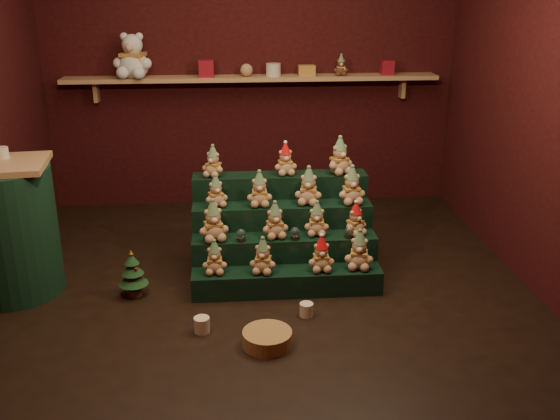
{
  "coord_description": "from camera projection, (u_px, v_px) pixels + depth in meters",
  "views": [
    {
      "loc": [
        -0.22,
        -4.2,
        2.18
      ],
      "look_at": [
        0.14,
        0.25,
        0.54
      ],
      "focal_mm": 40.0,
      "sensor_mm": 36.0,
      "label": 1
    }
  ],
  "objects": [
    {
      "name": "scarf_gift_box",
      "position": [
        307.0,
        70.0,
        5.99
      ],
      "size": [
        0.16,
        0.1,
        0.1
      ],
      "primitive_type": "cube",
      "color": "orange",
      "rests_on": "back_shelf"
    },
    {
      "name": "teddy_3",
      "position": [
        359.0,
        250.0,
        4.57
      ],
      "size": [
        0.25,
        0.23,
        0.3
      ],
      "primitive_type": null,
      "rotation": [
        0.0,
        0.0,
        -0.21
      ],
      "color": "tan",
      "rests_on": "riser_tier_front"
    },
    {
      "name": "teddy_1",
      "position": [
        263.0,
        256.0,
        4.51
      ],
      "size": [
        0.22,
        0.21,
        0.27
      ],
      "primitive_type": null,
      "rotation": [
        0.0,
        0.0,
        -0.22
      ],
      "color": "tan",
      "rests_on": "riser_tier_front"
    },
    {
      "name": "brown_bear",
      "position": [
        341.0,
        65.0,
        5.99
      ],
      "size": [
        0.15,
        0.13,
        0.19
      ],
      "primitive_type": null,
      "rotation": [
        0.0,
        0.0,
        -0.07
      ],
      "color": "#4D2A19",
      "rests_on": "back_shelf"
    },
    {
      "name": "teddy_5",
      "position": [
        275.0,
        220.0,
        4.66
      ],
      "size": [
        0.23,
        0.21,
        0.28
      ],
      "primitive_type": null,
      "rotation": [
        0.0,
        0.0,
        0.19
      ],
      "color": "tan",
      "rests_on": "riser_tier_midfront"
    },
    {
      "name": "side_table",
      "position": [
        8.0,
        229.0,
        4.51
      ],
      "size": [
        0.7,
        0.69,
        1.0
      ],
      "rotation": [
        0.0,
        0.0,
        0.1
      ],
      "color": "tan",
      "rests_on": "ground"
    },
    {
      "name": "teddy_6",
      "position": [
        317.0,
        219.0,
        4.71
      ],
      "size": [
        0.2,
        0.19,
        0.26
      ],
      "primitive_type": null,
      "rotation": [
        0.0,
        0.0,
        -0.1
      ],
      "color": "tan",
      "rests_on": "riser_tier_midfront"
    },
    {
      "name": "riser_tier_front",
      "position": [
        287.0,
        282.0,
        4.61
      ],
      "size": [
        1.4,
        0.22,
        0.18
      ],
      "primitive_type": "cube",
      "color": "black",
      "rests_on": "ground"
    },
    {
      "name": "snow_globe_a",
      "position": [
        241.0,
        235.0,
        4.62
      ],
      "size": [
        0.07,
        0.07,
        0.09
      ],
      "color": "black",
      "rests_on": "riser_tier_midfront"
    },
    {
      "name": "ground",
      "position": [
        264.0,
        289.0,
        4.7
      ],
      "size": [
        4.0,
        4.0,
        0.0
      ],
      "primitive_type": "plane",
      "color": "black",
      "rests_on": "ground"
    },
    {
      "name": "teddy_4",
      "position": [
        213.0,
        221.0,
        4.61
      ],
      "size": [
        0.26,
        0.25,
        0.31
      ],
      "primitive_type": null,
      "rotation": [
        0.0,
        0.0,
        0.24
      ],
      "color": "tan",
      "rests_on": "riser_tier_midfront"
    },
    {
      "name": "riser_tier_back",
      "position": [
        280.0,
        216.0,
        5.13
      ],
      "size": [
        1.4,
        0.22,
        0.72
      ],
      "primitive_type": "cube",
      "color": "black",
      "rests_on": "ground"
    },
    {
      "name": "teddy_13",
      "position": [
        285.0,
        159.0,
        4.96
      ],
      "size": [
        0.2,
        0.19,
        0.25
      ],
      "primitive_type": null,
      "rotation": [
        0.0,
        0.0,
        0.14
      ],
      "color": "tan",
      "rests_on": "riser_tier_back"
    },
    {
      "name": "teddy_10",
      "position": [
        309.0,
        186.0,
        4.83
      ],
      "size": [
        0.24,
        0.23,
        0.29
      ],
      "primitive_type": null,
      "rotation": [
        0.0,
        0.0,
        -0.2
      ],
      "color": "tan",
      "rests_on": "riser_tier_midback"
    },
    {
      "name": "gift_tin_red_a",
      "position": [
        206.0,
        68.0,
        5.91
      ],
      "size": [
        0.14,
        0.14,
        0.16
      ],
      "primitive_type": "cube",
      "color": "maroon",
      "rests_on": "back_shelf"
    },
    {
      "name": "back_shelf",
      "position": [
        252.0,
        79.0,
        6.0
      ],
      "size": [
        3.6,
        0.26,
        0.24
      ],
      "color": "tan",
      "rests_on": "ground"
    },
    {
      "name": "teddy_7",
      "position": [
        356.0,
        219.0,
        4.72
      ],
      "size": [
        0.24,
        0.23,
        0.25
      ],
      "primitive_type": null,
      "rotation": [
        0.0,
        0.0,
        0.53
      ],
      "color": "tan",
      "rests_on": "riser_tier_midfront"
    },
    {
      "name": "teddy_14",
      "position": [
        340.0,
        156.0,
        4.97
      ],
      "size": [
        0.27,
        0.26,
        0.3
      ],
      "primitive_type": null,
      "rotation": [
        0.0,
        0.0,
        0.43
      ],
      "color": "tan",
      "rests_on": "riser_tier_back"
    },
    {
      "name": "riser_tier_midfront",
      "position": [
        285.0,
        258.0,
        4.78
      ],
      "size": [
        1.4,
        0.22,
        0.36
      ],
      "primitive_type": "cube",
      "color": "black",
      "rests_on": "ground"
    },
    {
      "name": "teddy_2",
      "position": [
        321.0,
        254.0,
        4.54
      ],
      "size": [
        0.19,
        0.17,
        0.27
      ],
      "primitive_type": null,
      "rotation": [
        0.0,
        0.0,
        0.01
      ],
      "color": "tan",
      "rests_on": "riser_tier_front"
    },
    {
      "name": "gift_tin_cream",
      "position": [
        273.0,
        70.0,
        5.96
      ],
      "size": [
        0.14,
        0.14,
        0.12
      ],
      "primitive_type": "cylinder",
      "color": "beige",
      "rests_on": "back_shelf"
    },
    {
      "name": "right_wall",
      "position": [
        554.0,
        99.0,
        4.37
      ],
      "size": [
        0.1,
        4.0,
        2.8
      ],
      "primitive_type": "cube",
      "color": "black",
      "rests_on": "ground"
    },
    {
      "name": "gift_tin_red_b",
      "position": [
        387.0,
        68.0,
        6.04
      ],
      "size": [
        0.12,
        0.12,
        0.14
      ],
      "primitive_type": "cube",
      "color": "maroon",
      "rests_on": "back_shelf"
    },
    {
      "name": "mug_right",
      "position": [
        306.0,
        310.0,
        4.3
      ],
      "size": [
        0.09,
        0.09,
        0.09
      ],
      "primitive_type": "cylinder",
      "color": "beige",
      "rests_on": "ground"
    },
    {
      "name": "teddy_9",
      "position": [
        259.0,
        189.0,
        4.79
      ],
      "size": [
        0.2,
        0.18,
        0.27
      ],
      "primitive_type": null,
      "rotation": [
        0.0,
        0.0,
        -0.01
      ],
      "color": "tan",
      "rests_on": "riser_tier_midback"
    },
    {
      "name": "back_wall",
      "position": [
        251.0,
        65.0,
        6.13
      ],
      "size": [
        4.0,
        0.1,
        2.8
      ],
      "primitive_type": "cube",
      "color": "black",
      "rests_on": "ground"
    },
    {
      "name": "wicker_basket",
      "position": [
        267.0,
        338.0,
        3.95
      ],
      "size": [
        0.34,
        0.34,
        0.1
      ],
      "primitive_type": "cylinder",
      "rotation": [
        0.0,
        0.0,
        -0.07
      ],
      "color": "#9F7A40",
      "rests_on": "ground"
    },
    {
      "name": "teddy_12",
      "position": [
        213.0,
        161.0,
        4.91
      ],
      "size": [
        0.23,
        0.22,
        0.25
      ],
      "primitive_type": null,
      "rotation": [
        0.0,
        0.0,
        -0.46
      ],
      "color": "tan",
      "rests_on": "riser_tier_back"
    },
    {
      "name": "shelf_plush_ball",
      "position": [
        246.0,
        70.0,
        5.94
      ],
      "size": [
        0.12,
        0.12,
        0.12
      ],
      "primitive_type": "sphere",
      "color": "tan",
      "rests_on": "back_shelf"
    },
    {
      "name": "riser_tier_midback",
      "position": [
        282.0,
        236.0,
        4.96
      ],
      "size": [
        1.4,
        0.22,
        0.54
      ],
      "primitive_type": "cube",
      "color": "black",
      "rests_on": "ground"
    },
    {
      "name": "front_wall",
      "position": [
        292.0,
        207.0,
        2.29
      ],
      "size": [
        4.0,
        0.1,
        2.8
      ],
      "primitive_type": "cube",
      "color": "black",
      "rests_on": "ground"
    },
    {
      "name": "snow_globe_c",
      "position": [
        349.0,
        232.0,
        4.68
      ],
      "size": [
        0.07,
        0.07,
        0.09
      ],
      "color": "black",
      "rests_on": "riser_tier_midfront"
    },
    {
      "name": "teddy_11",
      "position": [
        352.0,
        185.0,
        4.84
      ],
      "size": [
        0.23,
        0.21,
        0.3
      ],
      "primitive_type": null,
      "rotation": [
        0.0,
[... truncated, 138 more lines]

